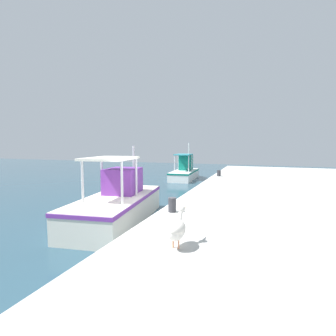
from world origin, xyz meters
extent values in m
cube|color=silver|center=(0.71, 1.98, 0.49)|extent=(5.36, 2.68, 0.99)
cube|color=#723399|center=(0.71, 1.98, 0.91)|extent=(5.40, 2.73, 0.12)
cube|color=#723399|center=(1.35, 2.07, 1.48)|extent=(1.59, 1.38, 0.97)
cylinder|color=silver|center=(-0.33, 1.13, 1.68)|extent=(0.08, 0.08, 1.38)
cylinder|color=silver|center=(-0.53, 2.50, 1.68)|extent=(0.08, 0.08, 1.38)
cylinder|color=silver|center=(1.04, 1.33, 1.68)|extent=(0.08, 0.08, 1.38)
cylinder|color=silver|center=(0.84, 2.70, 1.68)|extent=(0.08, 0.08, 1.38)
cube|color=silver|center=(0.26, 1.92, 2.41)|extent=(2.26, 1.73, 0.08)
cylinder|color=silver|center=(2.62, 2.25, 1.91)|extent=(0.10, 0.10, 1.85)
cube|color=white|center=(12.81, 2.90, 0.36)|extent=(4.67, 1.91, 0.73)
cube|color=#0F7260|center=(12.81, 2.90, 0.65)|extent=(4.72, 1.95, 0.12)
cube|color=#0F7260|center=(13.38, 2.94, 1.36)|extent=(1.34, 1.06, 1.27)
cylinder|color=silver|center=(11.82, 2.27, 1.38)|extent=(0.08, 0.08, 1.31)
cylinder|color=silver|center=(11.75, 3.41, 1.38)|extent=(0.08, 0.08, 1.31)
cylinder|color=silver|center=(13.05, 2.35, 1.38)|extent=(0.08, 0.08, 1.31)
cylinder|color=silver|center=(12.98, 3.49, 1.38)|extent=(0.08, 0.08, 1.31)
cube|color=teal|center=(12.40, 2.88, 2.08)|extent=(1.93, 1.31, 0.08)
cylinder|color=silver|center=(14.53, 3.01, 1.88)|extent=(0.10, 0.10, 2.30)
cylinder|color=tan|center=(-2.59, -1.48, 0.91)|extent=(0.04, 0.04, 0.22)
cylinder|color=tan|center=(-2.58, -1.36, 0.91)|extent=(0.04, 0.04, 0.22)
ellipsoid|color=white|center=(-2.54, -1.42, 1.16)|extent=(0.66, 0.35, 0.40)
ellipsoid|color=silver|center=(-2.59, -1.42, 1.22)|extent=(0.56, 0.40, 0.28)
cylinder|color=white|center=(-2.35, -1.43, 1.38)|extent=(0.20, 0.10, 0.27)
sphere|color=white|center=(-2.27, -1.44, 1.54)|extent=(0.17, 0.17, 0.16)
cone|color=#F2B272|center=(-2.07, -1.45, 1.52)|extent=(0.30, 0.09, 0.07)
cylinder|color=#333338|center=(-0.01, -0.45, 1.03)|extent=(0.25, 0.25, 0.45)
cylinder|color=#333338|center=(9.47, -0.45, 1.00)|extent=(0.26, 0.26, 0.39)
camera|label=1|loc=(-7.26, -2.96, 2.90)|focal=26.89mm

